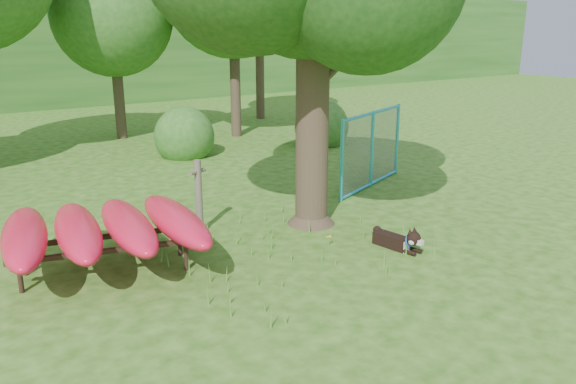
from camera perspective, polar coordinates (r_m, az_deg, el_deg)
ground at (r=8.99m, az=3.49°, el=-8.08°), size 80.00×80.00×0.00m
wooden_post at (r=10.57m, az=-9.05°, el=-0.24°), size 0.38×0.20×1.39m
kayak_rack at (r=9.13m, az=-18.27°, el=-3.53°), size 3.22×3.46×0.96m
husky_dog at (r=9.97m, az=11.23°, el=-4.83°), size 0.35×1.07×0.47m
fence_section at (r=13.68m, az=8.52°, el=4.33°), size 2.97×1.18×3.06m
wildflower_clump at (r=9.95m, az=4.18°, el=-4.64°), size 0.09×0.09×0.20m
bg_tree_c at (r=20.45m, az=-17.42°, el=16.64°), size 4.00×4.00×6.12m
shrub_right at (r=18.87m, az=3.40°, el=4.87°), size 1.80×1.80×1.80m
shrub_mid at (r=17.33m, az=-10.38°, el=3.61°), size 1.80×1.80×1.80m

